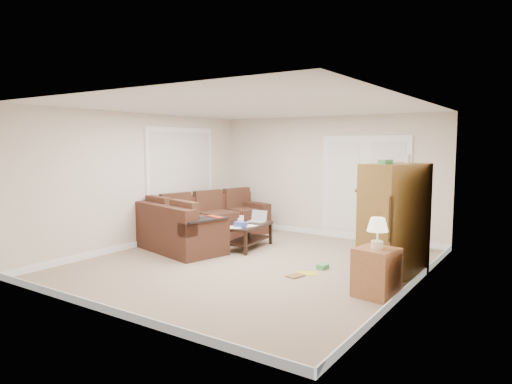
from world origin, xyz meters
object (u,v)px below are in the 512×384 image
Objects in this scene: sectional_sofa at (200,226)px; tv_armoire at (394,220)px; side_cabinet at (376,268)px; coffee_table at (248,235)px.

sectional_sofa is 1.78× the size of tv_armoire.
sectional_sofa is 3.12× the size of side_cabinet.
tv_armoire is (3.83, -0.16, 0.50)m from sectional_sofa.
sectional_sofa is 3.87m from tv_armoire.
sectional_sofa is at bearing -165.61° from tv_armoire.
sectional_sofa reaches higher than coffee_table.
side_cabinet is at bearing -67.50° from tv_armoire.
tv_armoire is at bearing 104.88° from side_cabinet.
coffee_table is at bearing 22.07° from sectional_sofa.
coffee_table is 2.87m from tv_armoire.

